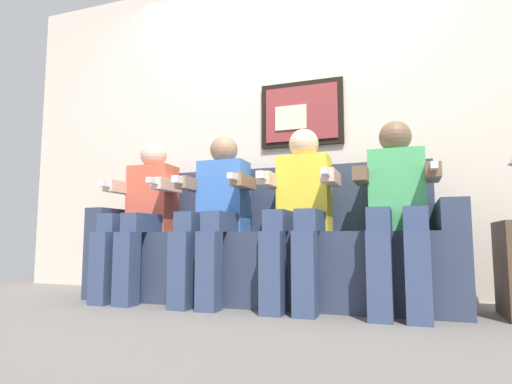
{
  "coord_description": "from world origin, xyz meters",
  "views": [
    {
      "loc": [
        0.89,
        -2.36,
        0.41
      ],
      "look_at": [
        0.0,
        0.15,
        0.7
      ],
      "focal_mm": 30.01,
      "sensor_mm": 36.0,
      "label": 1
    }
  ],
  "objects_px": {
    "couch": "(265,253)",
    "person_leftmost": "(142,210)",
    "person_left_center": "(216,208)",
    "person_rightmost": "(397,203)",
    "person_right_center": "(300,206)"
  },
  "relations": [
    {
      "from": "person_right_center",
      "to": "person_rightmost",
      "type": "xyz_separation_m",
      "value": [
        0.56,
        0.0,
        -0.0
      ]
    },
    {
      "from": "person_leftmost",
      "to": "couch",
      "type": "bearing_deg",
      "value": 11.37
    },
    {
      "from": "person_left_center",
      "to": "person_rightmost",
      "type": "distance_m",
      "value": 1.12
    },
    {
      "from": "person_left_center",
      "to": "person_right_center",
      "type": "relative_size",
      "value": 1.0
    },
    {
      "from": "couch",
      "to": "person_leftmost",
      "type": "xyz_separation_m",
      "value": [
        -0.84,
        -0.17,
        0.29
      ]
    },
    {
      "from": "person_right_center",
      "to": "person_leftmost",
      "type": "bearing_deg",
      "value": 180.0
    },
    {
      "from": "couch",
      "to": "person_rightmost",
      "type": "distance_m",
      "value": 0.91
    },
    {
      "from": "person_right_center",
      "to": "person_rightmost",
      "type": "bearing_deg",
      "value": 0.05
    },
    {
      "from": "person_left_center",
      "to": "person_rightmost",
      "type": "relative_size",
      "value": 1.0
    },
    {
      "from": "person_right_center",
      "to": "person_rightmost",
      "type": "distance_m",
      "value": 0.56
    },
    {
      "from": "person_leftmost",
      "to": "person_right_center",
      "type": "distance_m",
      "value": 1.12
    },
    {
      "from": "person_right_center",
      "to": "person_rightmost",
      "type": "relative_size",
      "value": 1.0
    },
    {
      "from": "person_left_center",
      "to": "person_right_center",
      "type": "bearing_deg",
      "value": 0.0
    },
    {
      "from": "person_left_center",
      "to": "person_rightmost",
      "type": "bearing_deg",
      "value": 0.02
    },
    {
      "from": "couch",
      "to": "person_rightmost",
      "type": "height_order",
      "value": "person_rightmost"
    }
  ]
}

